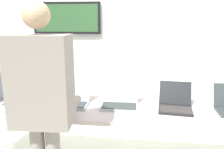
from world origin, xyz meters
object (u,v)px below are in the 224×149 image
object	(u,v)px
laptop_station_1	(71,99)
laptop_station_2	(119,100)
workbench	(127,112)
laptop_station_0	(24,96)
laptop_station_3	(175,103)
person	(42,97)

from	to	relation	value
laptop_station_1	laptop_station_2	xyz separation A→B (m)	(0.50, 0.01, 0.00)
workbench	laptop_station_2	distance (m)	0.15
workbench	laptop_station_2	xyz separation A→B (m)	(-0.08, 0.06, 0.11)
laptop_station_0	laptop_station_2	distance (m)	1.03
laptop_station_3	laptop_station_0	bearing A→B (deg)	179.20
laptop_station_0	workbench	bearing A→B (deg)	-3.65
laptop_station_2	laptop_station_3	bearing A→B (deg)	-1.50
laptop_station_1	laptop_station_2	size ratio (longest dim) A/B	0.98
laptop_station_3	workbench	bearing A→B (deg)	-174.05
laptop_station_3	person	xyz separation A→B (m)	(-1.07, -0.67, 0.25)
laptop_station_1	person	size ratio (longest dim) A/B	0.21
workbench	laptop_station_2	world-z (taller)	laptop_station_2
laptop_station_2	person	world-z (taller)	person
laptop_station_0	laptop_station_1	size ratio (longest dim) A/B	1.07
workbench	laptop_station_3	size ratio (longest dim) A/B	9.02
laptop_station_2	person	distance (m)	0.89
workbench	person	xyz separation A→B (m)	(-0.60, -0.62, 0.35)
laptop_station_1	person	xyz separation A→B (m)	(-0.01, -0.67, 0.24)
laptop_station_0	laptop_station_3	size ratio (longest dim) A/B	1.00
laptop_station_2	person	size ratio (longest dim) A/B	0.22
person	laptop_station_3	bearing A→B (deg)	32.06
laptop_station_0	laptop_station_2	size ratio (longest dim) A/B	1.05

